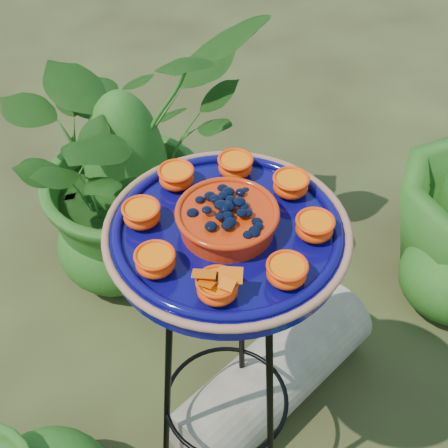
% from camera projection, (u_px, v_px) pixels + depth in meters
% --- Properties ---
extents(ground_plane, '(20.00, 20.00, 0.00)m').
position_uv_depth(ground_plane, '(238.00, 434.00, 1.87)').
color(ground_plane, black).
rests_on(ground_plane, ground).
extents(tripod_stand, '(0.38, 0.38, 0.89)m').
position_uv_depth(tripod_stand, '(227.00, 348.00, 1.44)').
color(tripod_stand, black).
rests_on(tripod_stand, ground).
extents(feeder_dish, '(0.54, 0.54, 0.11)m').
position_uv_depth(feeder_dish, '(227.00, 230.00, 1.17)').
color(feeder_dish, '#090751').
rests_on(feeder_dish, tripod_stand).
extents(driftwood_log, '(0.62, 0.66, 0.23)m').
position_uv_depth(driftwood_log, '(274.00, 375.00, 1.88)').
color(driftwood_log, tan).
rests_on(driftwood_log, ground).
extents(shrub_back_left, '(1.10, 1.12, 0.95)m').
position_uv_depth(shrub_back_left, '(125.00, 153.00, 2.07)').
color(shrub_back_left, '#215516').
rests_on(shrub_back_left, ground).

